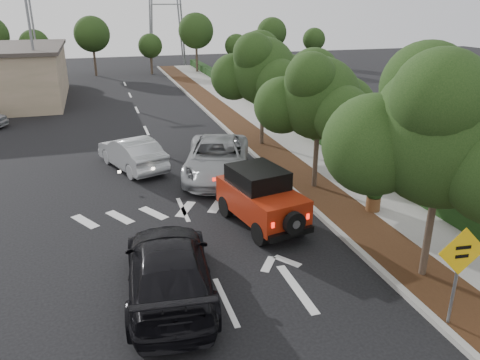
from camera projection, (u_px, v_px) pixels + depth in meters
name	position (u px, v px, depth m)	size (l,w,h in m)	color
ground	(226.00, 301.00, 12.11)	(120.00, 120.00, 0.00)	black
curb	(250.00, 151.00, 24.06)	(0.20, 70.00, 0.15)	#9E9B93
planting_strip	(268.00, 150.00, 24.34)	(1.80, 70.00, 0.12)	black
sidewalk	(302.00, 147.00, 24.86)	(2.00, 70.00, 0.12)	gray
hedge	(326.00, 138.00, 25.12)	(0.80, 70.00, 0.80)	black
transmission_tower	(168.00, 66.00, 56.62)	(7.00, 4.00, 28.00)	slate
street_tree_near	(421.00, 277.00, 13.19)	(3.80, 3.80, 5.92)	black
street_tree_mid	(314.00, 188.00, 19.45)	(3.20, 3.20, 5.32)	black
street_tree_far	(262.00, 145.00, 25.25)	(3.40, 3.40, 5.62)	black
light_pole_a	(42.00, 110.00, 33.55)	(2.00, 0.22, 9.00)	slate
light_pole_b	(42.00, 84.00, 43.99)	(2.00, 0.22, 9.00)	slate
red_jeep	(259.00, 196.00, 16.07)	(2.38, 4.06, 1.99)	black
silver_suv_ahead	(217.00, 158.00, 20.59)	(2.73, 5.92, 1.65)	#979A9E
black_suv_oncoming	(169.00, 268.00, 12.14)	(2.19, 5.38, 1.56)	black
silver_sedan_oncoming	(132.00, 153.00, 21.56)	(1.57, 4.50, 1.48)	#ADB0B5
speed_hump_sign	(459.00, 264.00, 10.54)	(1.18, 0.15, 2.52)	slate
terracotta_planter	(374.00, 194.00, 16.91)	(0.65, 0.65, 1.13)	brown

